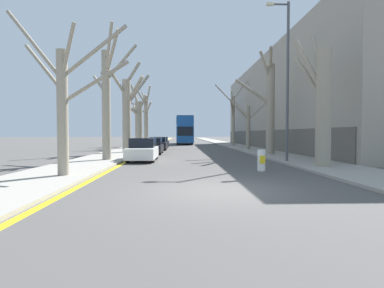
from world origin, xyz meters
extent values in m
plane|color=#4C4947|center=(0.00, 0.00, 0.00)|extent=(300.00, 300.00, 0.00)
cube|color=gray|center=(-6.38, 50.00, 0.06)|extent=(3.40, 120.00, 0.12)
cube|color=gray|center=(6.38, 50.00, 0.06)|extent=(3.40, 120.00, 0.12)
cube|color=#9E9384|center=(13.08, 25.91, 5.26)|extent=(10.00, 40.17, 10.52)
cube|color=#5E584F|center=(8.06, 25.91, 1.05)|extent=(0.12, 39.36, 2.10)
cube|color=yellow|center=(-4.49, 50.00, 0.00)|extent=(0.24, 120.00, 0.01)
cylinder|color=gray|center=(-5.74, 2.77, 2.49)|extent=(0.42, 0.42, 4.99)
cylinder|color=gray|center=(-5.39, 2.47, 4.88)|extent=(0.90, 0.80, 1.95)
cylinder|color=gray|center=(-4.53, 3.16, 3.85)|extent=(2.54, 0.95, 1.90)
cylinder|color=gray|center=(-6.89, 3.03, 5.24)|extent=(2.44, 0.69, 2.88)
cylinder|color=gray|center=(-4.51, 2.85, 4.97)|extent=(2.57, 0.31, 2.17)
cylinder|color=gray|center=(-6.75, 3.45, 4.47)|extent=(2.18, 1.53, 2.22)
cylinder|color=gray|center=(-5.79, 9.85, 3.45)|extent=(0.53, 0.53, 6.90)
cylinder|color=gray|center=(-5.47, 9.31, 6.96)|extent=(0.89, 1.31, 2.74)
cylinder|color=gray|center=(-4.90, 10.18, 6.24)|extent=(1.98, 0.89, 2.52)
cylinder|color=gray|center=(-6.40, 10.71, 4.92)|extent=(1.42, 1.92, 1.54)
cylinder|color=gray|center=(-6.19, 10.89, 5.22)|extent=(1.00, 2.25, 1.66)
cylinder|color=gray|center=(-5.18, 8.74, 6.37)|extent=(1.44, 2.41, 2.35)
cylinder|color=gray|center=(-5.90, 17.46, 3.23)|extent=(0.73, 0.73, 6.47)
cylinder|color=gray|center=(-5.04, 16.32, 5.36)|extent=(2.00, 2.55, 2.17)
cylinder|color=gray|center=(-5.30, 17.30, 7.01)|extent=(1.47, 0.62, 1.95)
cylinder|color=gray|center=(-5.01, 18.13, 5.65)|extent=(2.09, 1.66, 3.03)
cylinder|color=gray|center=(-6.55, 16.62, 6.17)|extent=(1.61, 1.99, 2.48)
cylinder|color=gray|center=(-5.93, 25.37, 2.70)|extent=(0.84, 0.84, 5.40)
cylinder|color=gray|center=(-6.39, 25.71, 6.15)|extent=(1.30, 1.06, 2.49)
cylinder|color=gray|center=(-6.41, 26.68, 4.28)|extent=(1.29, 2.85, 2.00)
cylinder|color=gray|center=(-6.57, 24.45, 4.45)|extent=(1.60, 2.13, 1.58)
cylinder|color=gray|center=(-5.46, 25.10, 5.22)|extent=(1.29, 0.92, 1.85)
cylinder|color=gray|center=(-6.16, 26.12, 4.76)|extent=(0.82, 1.81, 2.19)
cylinder|color=gray|center=(-5.98, 33.06, 3.53)|extent=(0.61, 0.61, 7.05)
cylinder|color=gray|center=(-5.61, 32.23, 6.93)|extent=(1.00, 1.91, 2.63)
cylinder|color=gray|center=(-6.30, 33.59, 6.75)|extent=(0.93, 1.33, 1.95)
cylinder|color=gray|center=(-6.41, 31.83, 6.55)|extent=(1.10, 2.63, 1.81)
cylinder|color=gray|center=(-7.10, 32.94, 5.39)|extent=(2.40, 0.47, 1.87)
cylinder|color=gray|center=(-5.59, 32.60, 5.35)|extent=(1.06, 1.19, 1.66)
cylinder|color=gray|center=(5.93, 5.50, 2.96)|extent=(0.73, 0.73, 5.91)
cylinder|color=gray|center=(5.63, 6.53, 4.65)|extent=(0.91, 2.33, 2.76)
cylinder|color=gray|center=(5.37, 5.91, 5.10)|extent=(1.46, 1.16, 2.94)
cylinder|color=gray|center=(5.97, 6.29, 5.42)|extent=(0.35, 1.83, 3.44)
cylinder|color=gray|center=(5.97, 14.44, 3.61)|extent=(0.67, 0.67, 7.22)
cylinder|color=gray|center=(5.72, 13.60, 7.40)|extent=(0.76, 1.88, 1.58)
cylinder|color=gray|center=(5.48, 14.17, 6.97)|extent=(1.27, 0.83, 2.36)
cylinder|color=gray|center=(4.58, 14.42, 5.01)|extent=(2.91, 0.28, 2.11)
cylinder|color=gray|center=(5.94, 22.14, 2.32)|extent=(0.42, 0.42, 4.65)
cylinder|color=gray|center=(5.96, 22.92, 4.62)|extent=(0.18, 1.68, 2.09)
cylinder|color=gray|center=(5.01, 21.75, 4.10)|extent=(2.00, 0.96, 1.84)
cylinder|color=gray|center=(5.34, 22.73, 4.34)|extent=(1.37, 1.35, 1.82)
cylinder|color=gray|center=(6.93, 21.64, 4.22)|extent=(2.14, 1.18, 2.17)
cylinder|color=gray|center=(5.84, 30.43, 3.34)|extent=(0.44, 0.44, 6.69)
cylinder|color=gray|center=(5.58, 29.59, 5.89)|extent=(0.70, 1.84, 2.55)
cylinder|color=gray|center=(5.50, 29.51, 4.94)|extent=(0.87, 1.99, 2.21)
cylinder|color=gray|center=(6.91, 31.13, 7.63)|extent=(2.32, 1.59, 2.71)
cylinder|color=gray|center=(4.55, 29.76, 6.85)|extent=(2.73, 1.53, 2.39)
cylinder|color=gray|center=(5.53, 29.60, 5.25)|extent=(0.79, 1.81, 1.72)
cube|color=#19519E|center=(-0.48, 40.53, 1.61)|extent=(2.59, 10.92, 2.52)
cube|color=#19519E|center=(-0.48, 40.53, 3.61)|extent=(2.54, 10.70, 1.48)
cube|color=navy|center=(-0.48, 40.53, 4.41)|extent=(2.54, 10.70, 0.12)
cube|color=black|center=(-0.48, 40.53, 2.09)|extent=(2.62, 9.61, 1.31)
cube|color=black|center=(-0.48, 40.53, 3.68)|extent=(2.62, 9.61, 1.12)
cube|color=black|center=(-0.48, 35.09, 2.09)|extent=(2.33, 0.06, 1.38)
cylinder|color=black|center=(-1.60, 37.26, 0.55)|extent=(0.30, 1.10, 1.10)
cylinder|color=black|center=(0.65, 37.26, 0.55)|extent=(0.30, 1.10, 1.10)
cylinder|color=black|center=(-1.60, 43.59, 0.55)|extent=(0.30, 1.10, 1.10)
cylinder|color=black|center=(0.65, 43.59, 0.55)|extent=(0.30, 1.10, 1.10)
cube|color=silver|center=(-3.58, 10.12, 0.52)|extent=(1.72, 4.08, 0.68)
cube|color=black|center=(-3.58, 10.37, 1.16)|extent=(1.51, 2.12, 0.60)
cylinder|color=black|center=(-4.33, 8.90, 0.31)|extent=(0.20, 0.62, 0.62)
cylinder|color=black|center=(-2.83, 8.90, 0.31)|extent=(0.20, 0.62, 0.62)
cylinder|color=black|center=(-4.33, 11.35, 0.31)|extent=(0.20, 0.62, 0.62)
cylinder|color=black|center=(-2.83, 11.35, 0.31)|extent=(0.20, 0.62, 0.62)
cube|color=black|center=(-3.58, 16.67, 0.47)|extent=(1.71, 4.18, 0.58)
cube|color=black|center=(-3.58, 16.92, 1.07)|extent=(1.50, 2.17, 0.61)
cylinder|color=black|center=(-4.32, 15.42, 0.31)|extent=(0.20, 0.62, 0.62)
cylinder|color=black|center=(-2.83, 15.42, 0.31)|extent=(0.20, 0.62, 0.62)
cylinder|color=black|center=(-4.32, 17.92, 0.31)|extent=(0.20, 0.62, 0.62)
cylinder|color=black|center=(-2.83, 17.92, 0.31)|extent=(0.20, 0.62, 0.62)
cube|color=black|center=(-3.58, 22.78, 0.50)|extent=(1.90, 4.01, 0.65)
cube|color=black|center=(-3.58, 23.02, 1.10)|extent=(1.67, 2.09, 0.55)
cylinder|color=black|center=(-4.41, 21.58, 0.33)|extent=(0.20, 0.66, 0.66)
cylinder|color=black|center=(-2.74, 21.58, 0.33)|extent=(0.20, 0.66, 0.66)
cylinder|color=black|center=(-4.41, 23.98, 0.33)|extent=(0.20, 0.66, 0.66)
cylinder|color=black|center=(-2.74, 23.98, 0.33)|extent=(0.20, 0.66, 0.66)
cube|color=black|center=(-3.58, 28.68, 0.50)|extent=(1.76, 4.28, 0.64)
cube|color=black|center=(-3.58, 28.94, 1.08)|extent=(1.55, 2.23, 0.51)
cylinder|color=black|center=(-4.35, 27.40, 0.31)|extent=(0.20, 0.61, 0.61)
cylinder|color=black|center=(-2.81, 27.40, 0.31)|extent=(0.20, 0.61, 0.61)
cylinder|color=black|center=(-4.35, 29.96, 0.31)|extent=(0.20, 0.61, 0.61)
cylinder|color=black|center=(-2.81, 29.96, 0.31)|extent=(0.20, 0.61, 0.61)
cylinder|color=#4C4F54|center=(5.18, 8.46, 4.73)|extent=(0.16, 0.16, 9.47)
cylinder|color=#4C4F54|center=(4.63, 8.46, 9.32)|extent=(1.10, 0.11, 0.11)
cube|color=beige|center=(4.08, 8.46, 9.32)|extent=(0.44, 0.20, 0.16)
cylinder|color=white|center=(2.62, 4.67, 0.50)|extent=(0.36, 0.36, 1.00)
cube|color=yellow|center=(2.62, 4.48, 0.55)|extent=(0.25, 0.01, 0.36)
camera|label=1|loc=(-1.14, -9.10, 1.75)|focal=28.00mm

